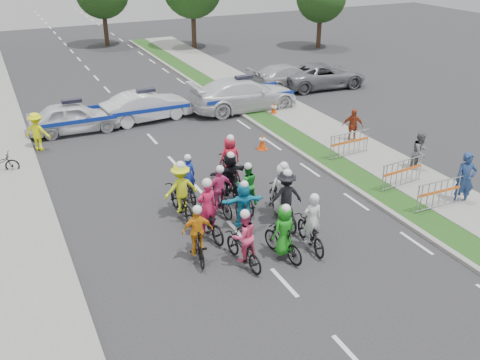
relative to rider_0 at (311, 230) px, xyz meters
name	(u,v)px	position (x,y,z in m)	size (l,w,h in m)	color
ground	(284,283)	(-1.57, -1.21, -0.61)	(90.00, 90.00, 0.00)	#28282B
curb_right	(335,176)	(3.53, 3.79, -0.55)	(0.20, 60.00, 0.12)	gray
grass_strip	(350,173)	(4.23, 3.79, -0.55)	(1.20, 60.00, 0.11)	#1D3F14
sidewalk_right	(387,164)	(6.03, 3.79, -0.54)	(2.40, 60.00, 0.13)	gray
sidewalk_left	(11,246)	(-8.07, 3.79, -0.54)	(3.00, 60.00, 0.13)	gray
rider_0	(311,230)	(0.00, 0.00, 0.00)	(0.86, 1.86, 1.83)	black
rider_1	(283,237)	(-1.00, -0.12, 0.09)	(0.81, 1.74, 1.77)	black
rider_2	(244,244)	(-2.18, 0.05, 0.06)	(0.82, 1.82, 1.79)	black
rider_3	(197,238)	(-3.24, 0.86, 0.08)	(0.94, 1.74, 1.78)	black
rider_4	(285,203)	(0.01, 1.54, 0.15)	(1.17, 2.01, 1.97)	black
rider_5	(243,208)	(-1.33, 1.82, 0.13)	(1.42, 1.69, 1.72)	black
rider_6	(207,217)	(-2.52, 1.92, 0.05)	(0.90, 2.03, 2.01)	black
rider_7	(282,195)	(0.20, 2.10, 0.15)	(0.86, 1.90, 1.96)	black
rider_8	(247,191)	(-0.62, 3.02, 0.04)	(0.91, 1.77, 1.72)	black
rider_9	(219,195)	(-1.60, 3.06, 0.08)	(0.93, 1.74, 1.79)	black
rider_10	(181,195)	(-2.79, 3.43, 0.17)	(1.13, 1.99, 2.02)	black
rider_11	(230,179)	(-0.81, 3.94, 0.15)	(1.46, 1.74, 1.79)	black
rider_12	(188,184)	(-2.15, 4.56, -0.04)	(0.70, 1.71, 1.71)	black
rider_13	(230,164)	(-0.27, 5.16, 0.14)	(0.80, 1.82, 1.91)	black
police_car_0	(74,117)	(-4.52, 13.24, 0.10)	(1.67, 4.16, 1.42)	silver
police_car_1	(147,106)	(-0.99, 13.40, 0.11)	(1.52, 4.35, 1.43)	silver
police_car_2	(244,94)	(4.04, 12.84, 0.23)	(2.33, 5.73, 1.66)	silver
civilian_sedan	(287,76)	(8.20, 15.54, 0.10)	(1.97, 4.83, 1.40)	#B1B2B7
civilian_suv	(323,75)	(10.22, 14.76, 0.11)	(2.37, 5.14, 1.43)	slate
spectator_0	(465,179)	(6.18, 0.10, 0.34)	(0.69, 0.46, 1.90)	navy
spectator_1	(420,152)	(6.77, 2.88, 0.20)	(0.79, 0.61, 1.62)	#5D5C62
spectator_2	(353,126)	(6.28, 6.52, 0.17)	(0.91, 0.38, 1.56)	#98391B
marshal_hiviz	(37,132)	(-6.30, 11.59, 0.23)	(1.08, 0.62, 1.66)	#EFF90D
barrier_0	(440,196)	(5.13, 0.10, -0.05)	(2.00, 0.50, 1.12)	#A5A8AD
barrier_1	(402,174)	(5.13, 1.97, -0.05)	(2.00, 0.50, 1.12)	#A5A8AD
barrier_2	(349,145)	(5.13, 5.15, -0.05)	(2.00, 0.50, 1.12)	#A5A8AD
cone_0	(262,142)	(2.35, 7.55, -0.27)	(0.40, 0.40, 0.70)	#F24C0C
cone_1	(274,109)	(5.01, 11.34, -0.27)	(0.40, 0.40, 0.70)	#F24C0C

